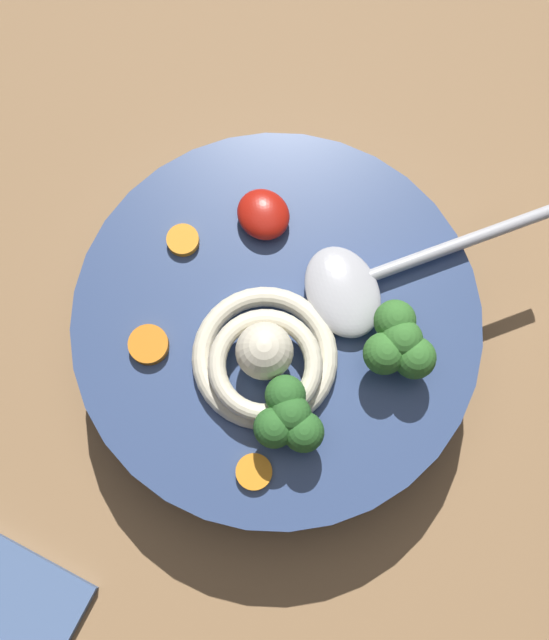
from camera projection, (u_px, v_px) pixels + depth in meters
table_slab at (302, 381)px, 55.00cm from camera, size 92.44×92.44×4.38cm
soup_bowl at (274, 331)px, 50.58cm from camera, size 25.30×25.30×5.85cm
noodle_pile at (265, 358)px, 46.00cm from camera, size 9.62×9.43×3.87cm
soup_spoon at (364, 284)px, 47.62cm from camera, size 8.10×17.46×1.60cm
chili_sauce_dollop at (263, 214)px, 48.83cm from camera, size 3.52×3.17×1.58cm
broccoli_floret_beside_noodles at (288, 417)px, 43.99cm from camera, size 4.61×3.97×3.65cm
broccoli_floret_beside_chili at (399, 343)px, 44.99cm from camera, size 4.86×4.19×3.85cm
carrot_slice_right at (254, 472)px, 45.20cm from camera, size 2.13×2.13×0.50cm
carrot_slice_far at (183, 240)px, 48.93cm from camera, size 2.03×2.03×0.54cm
carrot_slice_front at (149, 345)px, 47.09cm from camera, size 2.42×2.42×0.68cm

